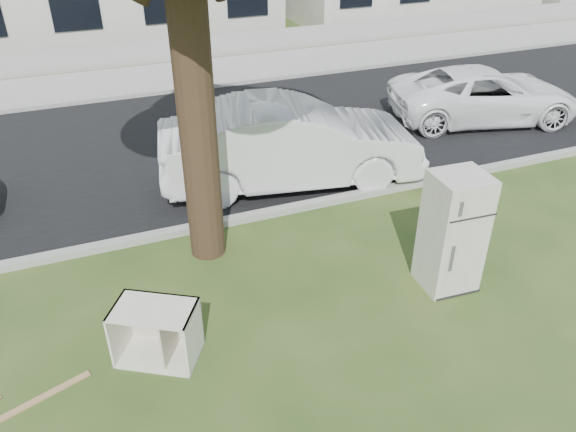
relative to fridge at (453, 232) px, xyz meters
name	(u,v)px	position (x,y,z in m)	size (l,w,h in m)	color
ground	(271,315)	(-2.60, 0.27, -0.88)	(120.00, 120.00, 0.00)	#273F16
road	(178,146)	(-2.60, 6.27, -0.87)	(120.00, 7.00, 0.01)	black
kerb_near	(222,225)	(-2.60, 2.72, -0.88)	(120.00, 0.18, 0.12)	gray
kerb_far	(150,96)	(-2.60, 9.82, -0.88)	(120.00, 0.18, 0.12)	gray
sidewalk	(141,80)	(-2.60, 11.27, -0.87)	(120.00, 2.80, 0.01)	gray
low_wall	(132,54)	(-2.60, 12.87, -0.53)	(120.00, 0.15, 0.70)	gray
fridge	(453,232)	(0.00, 0.00, 0.00)	(0.72, 0.67, 1.76)	silver
cabinet	(157,333)	(-4.14, 0.07, -0.50)	(0.97, 0.60, 0.76)	silver
plank_a	(46,396)	(-5.48, -0.09, -0.87)	(1.05, 0.09, 0.02)	#9E794C
plank_c	(145,316)	(-4.20, 0.87, -0.87)	(0.72, 0.08, 0.02)	tan
car_center	(291,143)	(-0.90, 3.78, -0.07)	(1.71, 4.89, 1.61)	silver
car_right	(485,95)	(4.63, 5.09, -0.25)	(2.07, 4.50, 1.25)	white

